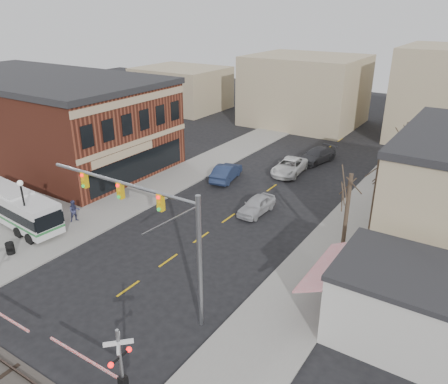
# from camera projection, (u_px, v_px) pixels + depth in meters

# --- Properties ---
(ground) EXTENTS (160.00, 160.00, 0.00)m
(ground) POSITION_uv_depth(u_px,v_px,m) (105.00, 305.00, 26.41)
(ground) COLOR black
(ground) RESTS_ON ground
(sidewalk_west) EXTENTS (5.00, 60.00, 0.12)m
(sidewalk_west) POSITION_uv_depth(u_px,v_px,m) (184.00, 175.00, 46.56)
(sidewalk_west) COLOR gray
(sidewalk_west) RESTS_ON ground
(sidewalk_east) EXTENTS (5.00, 60.00, 0.12)m
(sidewalk_east) POSITION_uv_depth(u_px,v_px,m) (361.00, 218.00, 37.05)
(sidewalk_east) COLOR gray
(sidewalk_east) RESTS_ON ground
(brick_building) EXTENTS (30.40, 15.40, 9.60)m
(brick_building) POSITION_uv_depth(u_px,v_px,m) (41.00, 117.00, 50.36)
(brick_building) COLOR maroon
(brick_building) RESTS_ON ground
(awning_shop) EXTENTS (9.74, 6.20, 4.30)m
(awning_shop) POSITION_uv_depth(u_px,v_px,m) (413.00, 306.00, 22.96)
(awning_shop) COLOR beige
(awning_shop) RESTS_ON ground
(tree_east_a) EXTENTS (0.28, 0.28, 6.75)m
(tree_east_a) POSITION_uv_depth(u_px,v_px,m) (346.00, 221.00, 29.03)
(tree_east_a) COLOR #382B21
(tree_east_a) RESTS_ON sidewalk_east
(tree_east_b) EXTENTS (0.28, 0.28, 6.30)m
(tree_east_b) POSITION_uv_depth(u_px,v_px,m) (375.00, 195.00, 33.59)
(tree_east_b) COLOR #382B21
(tree_east_b) RESTS_ON sidewalk_east
(tree_east_c) EXTENTS (0.28, 0.28, 7.20)m
(tree_east_c) POSITION_uv_depth(u_px,v_px,m) (402.00, 161.00, 39.48)
(tree_east_c) COLOR #382B21
(tree_east_c) RESTS_ON sidewalk_east
(transit_bus) EXTENTS (11.32, 3.41, 2.87)m
(transit_bus) POSITION_uv_depth(u_px,v_px,m) (12.00, 205.00, 35.85)
(transit_bus) COLOR silver
(transit_bus) RESTS_ON ground
(traffic_signal_mast) EXTENTS (11.13, 0.30, 8.00)m
(traffic_signal_mast) POSITION_uv_depth(u_px,v_px,m) (155.00, 220.00, 24.11)
(traffic_signal_mast) COLOR gray
(traffic_signal_mast) RESTS_ON ground
(rr_crossing_east) EXTENTS (5.60, 1.36, 4.00)m
(rr_crossing_east) POSITION_uv_depth(u_px,v_px,m) (114.00, 362.00, 19.57)
(rr_crossing_east) COLOR gray
(rr_crossing_east) RESTS_ON ground
(street_lamp) EXTENTS (0.44, 0.44, 4.80)m
(street_lamp) POSITION_uv_depth(u_px,v_px,m) (23.00, 198.00, 32.50)
(street_lamp) COLOR black
(street_lamp) RESTS_ON sidewalk_west
(trash_bin) EXTENTS (0.60, 0.60, 0.88)m
(trash_bin) POSITION_uv_depth(u_px,v_px,m) (10.00, 248.00, 31.52)
(trash_bin) COLOR black
(trash_bin) RESTS_ON sidewalk_west
(car_a) EXTENTS (1.90, 4.45, 1.50)m
(car_a) POSITION_uv_depth(u_px,v_px,m) (257.00, 205.00, 37.89)
(car_a) COLOR #ACADB1
(car_a) RESTS_ON ground
(car_b) EXTENTS (2.79, 5.38, 1.69)m
(car_b) POSITION_uv_depth(u_px,v_px,m) (226.00, 172.00, 45.10)
(car_b) COLOR #1B2745
(car_b) RESTS_ON ground
(car_c) EXTENTS (3.10, 5.89, 1.58)m
(car_c) POSITION_uv_depth(u_px,v_px,m) (289.00, 167.00, 46.77)
(car_c) COLOR white
(car_c) RESTS_ON ground
(car_d) EXTENTS (3.47, 5.90, 1.60)m
(car_d) POSITION_uv_depth(u_px,v_px,m) (317.00, 155.00, 50.27)
(car_d) COLOR #404045
(car_d) RESTS_ON ground
(pedestrian_near) EXTENTS (0.64, 0.79, 1.86)m
(pedestrian_near) POSITION_uv_depth(u_px,v_px,m) (51.00, 222.00, 34.19)
(pedestrian_near) COLOR #61544D
(pedestrian_near) RESTS_ON sidewalk_west
(pedestrian_far) EXTENTS (1.02, 1.12, 1.87)m
(pedestrian_far) POSITION_uv_depth(u_px,v_px,m) (74.00, 211.00, 36.10)
(pedestrian_far) COLOR #373A60
(pedestrian_far) RESTS_ON sidewalk_west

